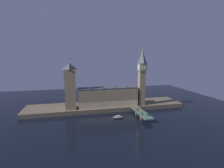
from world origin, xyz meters
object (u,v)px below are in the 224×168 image
(clock_tower, at_px, (142,76))
(street_lamp_far, at_px, (133,106))
(pedestrian_far_rail, at_px, (136,110))
(victoria_tower, at_px, (70,86))
(boat_upstream, at_px, (118,117))
(street_lamp_near, at_px, (143,113))
(car_northbound_lead, at_px, (137,110))
(car_southbound_trail, at_px, (141,110))
(car_northbound_trail, at_px, (142,113))
(car_southbound_lead, at_px, (148,115))

(clock_tower, height_order, street_lamp_far, clock_tower)
(pedestrian_far_rail, height_order, street_lamp_far, street_lamp_far)
(victoria_tower, bearing_deg, pedestrian_far_rail, -18.31)
(pedestrian_far_rail, xyz_separation_m, boat_upstream, (-24.78, -6.09, -5.53))
(street_lamp_near, distance_m, street_lamp_far, 29.44)
(clock_tower, relative_size, car_northbound_lead, 18.23)
(clock_tower, height_order, car_southbound_trail, clock_tower)
(clock_tower, distance_m, car_northbound_trail, 56.46)
(car_southbound_lead, relative_size, pedestrian_far_rail, 2.41)
(victoria_tower, xyz_separation_m, car_southbound_lead, (86.83, -46.16, -28.85))
(car_northbound_trail, relative_size, street_lamp_near, 0.58)
(car_northbound_trail, bearing_deg, car_southbound_lead, -53.34)
(clock_tower, bearing_deg, car_southbound_lead, -102.43)
(car_southbound_lead, relative_size, street_lamp_near, 0.63)
(clock_tower, xyz_separation_m, street_lamp_far, (-17.16, -15.85, -36.87))
(car_southbound_trail, xyz_separation_m, street_lamp_far, (-7.60, 8.30, 3.39))
(victoria_tower, height_order, boat_upstream, victoria_tower)
(victoria_tower, xyz_separation_m, car_northbound_lead, (82.03, -24.57, -28.88))
(clock_tower, relative_size, car_southbound_trail, 20.19)
(car_southbound_lead, bearing_deg, car_southbound_trail, 90.00)
(car_northbound_trail, xyz_separation_m, car_southbound_lead, (4.80, -6.45, -0.01))
(clock_tower, xyz_separation_m, boat_upstream, (-41.54, -29.68, -45.55))
(car_northbound_lead, bearing_deg, car_southbound_trail, -26.09)
(street_lamp_near, relative_size, boat_upstream, 0.51)
(street_lamp_far, height_order, boat_upstream, street_lamp_far)
(street_lamp_near, distance_m, boat_upstream, 30.24)
(clock_tower, xyz_separation_m, car_southbound_trail, (-9.57, -24.15, -40.26))
(car_northbound_lead, bearing_deg, street_lamp_far, 115.17)
(clock_tower, height_order, pedestrian_far_rail, clock_tower)
(clock_tower, relative_size, car_southbound_lead, 18.47)
(car_northbound_lead, height_order, street_lamp_far, street_lamp_far)
(victoria_tower, bearing_deg, car_northbound_trail, -25.83)
(street_lamp_near, bearing_deg, boat_upstream, 147.38)
(car_northbound_lead, relative_size, car_northbound_trail, 1.10)
(car_northbound_lead, relative_size, car_southbound_trail, 1.11)
(clock_tower, xyz_separation_m, pedestrian_far_rail, (-16.76, -23.59, -40.02))
(boat_upstream, bearing_deg, car_northbound_trail, -14.96)
(street_lamp_near, bearing_deg, clock_tower, 69.25)
(car_northbound_lead, relative_size, car_southbound_lead, 1.01)
(car_southbound_trail, bearing_deg, pedestrian_far_rail, 175.55)
(victoria_tower, bearing_deg, car_southbound_trail, -17.22)
(car_northbound_trail, bearing_deg, victoria_tower, 154.17)
(boat_upstream, bearing_deg, car_northbound_lead, 16.17)
(car_northbound_lead, distance_m, car_northbound_trail, 15.14)
(car_southbound_trail, height_order, street_lamp_near, street_lamp_near)
(car_southbound_trail, bearing_deg, car_northbound_trail, -110.55)
(victoria_tower, relative_size, street_lamp_near, 9.86)
(clock_tower, xyz_separation_m, car_southbound_lead, (-9.57, -43.39, -40.22))
(clock_tower, bearing_deg, car_northbound_lead, -123.38)
(pedestrian_far_rail, xyz_separation_m, street_lamp_far, (-0.40, 7.74, 3.15))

